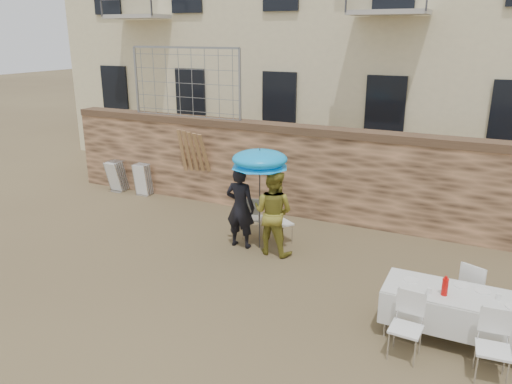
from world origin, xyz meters
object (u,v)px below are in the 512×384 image
at_px(table_chair_front_left, 406,327).
at_px(chair_stack_left, 120,174).
at_px(couple_chair_right, 281,222).
at_px(table_chair_front_right, 493,348).
at_px(umbrella, 260,162).
at_px(banquet_table, 459,296).
at_px(soda_bottle, 445,287).
at_px(woman_dress, 273,212).
at_px(couple_chair_left, 252,217).
at_px(table_chair_back, 475,290).
at_px(chair_stack_right, 146,178).
at_px(man_suit, 240,207).

relative_size(table_chair_front_left, chair_stack_left, 1.04).
distance_m(couple_chair_right, table_chair_front_right, 5.17).
xyz_separation_m(umbrella, banquet_table, (4.04, -1.76, -1.14)).
height_order(soda_bottle, table_chair_front_left, soda_bottle).
xyz_separation_m(woman_dress, couple_chair_left, (-0.75, 0.55, -0.41)).
distance_m(umbrella, chair_stack_left, 5.90).
distance_m(table_chair_back, chair_stack_right, 9.20).
relative_size(couple_chair_left, table_chair_back, 1.00).
bearing_deg(couple_chair_right, soda_bottle, -179.32).
bearing_deg(table_chair_back, woman_dress, 9.56).
height_order(umbrella, table_chair_front_right, umbrella).
height_order(umbrella, couple_chair_left, umbrella).
bearing_deg(soda_bottle, banquet_table, 36.87).
height_order(table_chair_back, chair_stack_right, table_chair_back).
distance_m(woman_dress, chair_stack_left, 6.11).
xyz_separation_m(couple_chair_right, soda_bottle, (3.54, -2.36, 0.43)).
bearing_deg(man_suit, couple_chair_left, -91.67).
relative_size(umbrella, chair_stack_left, 2.16).
bearing_deg(woman_dress, umbrella, -12.96).
height_order(couple_chair_left, chair_stack_right, couple_chair_left).
height_order(table_chair_front_right, chair_stack_left, table_chair_front_right).
bearing_deg(chair_stack_left, soda_bottle, -22.80).
xyz_separation_m(man_suit, chair_stack_left, (-4.99, 2.06, -0.42)).
distance_m(table_chair_front_left, table_chair_front_right, 1.10).
xyz_separation_m(couple_chair_left, table_chair_front_left, (3.84, -2.96, 0.00)).
distance_m(couple_chair_right, soda_bottle, 4.27).
bearing_deg(umbrella, couple_chair_left, 131.63).
xyz_separation_m(woman_dress, chair_stack_left, (-5.74, 2.06, -0.43)).
height_order(couple_chair_right, chair_stack_right, couple_chair_right).
distance_m(couple_chair_right, banquet_table, 4.35).
relative_size(umbrella, couple_chair_left, 2.07).
bearing_deg(chair_stack_left, banquet_table, -21.58).
bearing_deg(soda_bottle, couple_chair_left, 150.84).
bearing_deg(woman_dress, table_chair_front_left, 144.96).
height_order(banquet_table, chair_stack_left, chair_stack_left).
height_order(couple_chair_left, table_chair_front_left, same).
distance_m(man_suit, couple_chair_right, 0.98).
xyz_separation_m(banquet_table, soda_bottle, (-0.20, -0.15, 0.17)).
height_order(woman_dress, umbrella, umbrella).
bearing_deg(umbrella, couple_chair_right, 56.31).
distance_m(couple_chair_left, table_chair_front_left, 4.85).
xyz_separation_m(man_suit, umbrella, (0.40, 0.10, 0.99)).
distance_m(umbrella, soda_bottle, 4.39).
xyz_separation_m(umbrella, chair_stack_left, (-5.39, 1.96, -1.41)).
distance_m(woman_dress, soda_bottle, 3.93).
bearing_deg(table_chair_front_left, man_suit, 151.47).
bearing_deg(umbrella, table_chair_back, -12.81).
bearing_deg(table_chair_back, table_chair_front_right, 123.04).
xyz_separation_m(soda_bottle, table_chair_front_left, (-0.40, -0.60, -0.43)).
bearing_deg(table_chair_front_left, couple_chair_left, 145.96).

